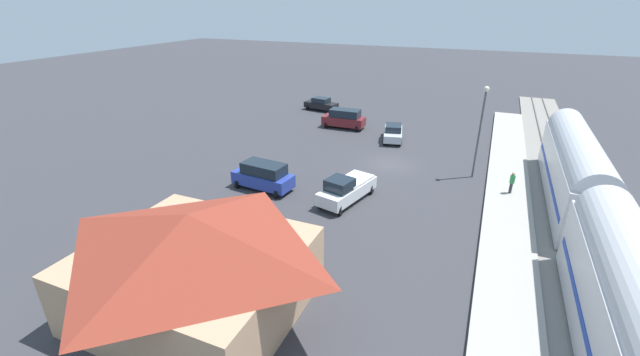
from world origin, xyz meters
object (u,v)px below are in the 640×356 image
pedestrian_on_platform (512,181)px  suv_blue (263,176)px  station_building (194,260)px  sedan_black (321,104)px  passenger_train (596,220)px  suv_maroon (344,118)px  light_pole_near_platform (481,122)px  sedan_silver (393,133)px  pickup_white (346,189)px

pedestrian_on_platform → suv_blue: suv_blue is taller
station_building → sedan_black: (9.54, -37.78, -1.81)m
suv_blue → passenger_train: bearing=176.2°
suv_blue → suv_maroon: 18.30m
light_pole_near_platform → sedan_silver: bearing=-38.7°
suv_blue → pickup_white: suv_blue is taller
pickup_white → light_pole_near_platform: 12.56m
suv_blue → sedan_silver: bearing=-112.3°
pickup_white → suv_maroon: suv_maroon is taller
passenger_train → pickup_white: bearing=-7.5°
pickup_white → suv_maroon: size_ratio=1.16×
passenger_train → suv_maroon: bearing=-42.1°
sedan_black → suv_blue: bearing=102.6°
sedan_black → light_pole_near_platform: (-20.74, 15.73, 3.99)m
pedestrian_on_platform → suv_blue: size_ratio=0.34×
sedan_black → passenger_train: bearing=136.4°
suv_maroon → station_building: bearing=97.0°
suv_blue → suv_maroon: bearing=-90.5°
pedestrian_on_platform → suv_maroon: 21.60m
suv_maroon → sedan_silver: suv_maroon is taller
pedestrian_on_platform → sedan_silver: bearing=-40.1°
suv_blue → station_building: bearing=107.1°
station_building → light_pole_near_platform: bearing=-116.9°
suv_blue → light_pole_near_platform: bearing=-149.1°
suv_maroon → suv_blue: bearing=89.5°
passenger_train → sedan_black: bearing=-43.6°
passenger_train → station_building: (18.00, 11.52, -0.17)m
passenger_train → pickup_white: (15.19, -2.01, -1.83)m
pickup_white → light_pole_near_platform: size_ratio=0.74×
pedestrian_on_platform → pickup_white: size_ratio=0.30×
pedestrian_on_platform → sedan_silver: size_ratio=0.36×
sedan_silver → passenger_train: bearing=131.5°
pedestrian_on_platform → pickup_white: bearing=26.8°
suv_blue → light_pole_near_platform: (-15.18, -9.09, 3.72)m
pedestrian_on_platform → suv_blue: (18.09, 6.26, -0.13)m
suv_blue → sedan_black: bearing=-77.4°
sedan_silver → pickup_white: bearing=90.8°
suv_blue → suv_maroon: same height
pedestrian_on_platform → suv_maroon: suv_maroon is taller
station_building → sedan_silver: size_ratio=2.19×
station_building → light_pole_near_platform: (-11.20, -22.05, 2.18)m
passenger_train → suv_maroon: size_ratio=6.82×
sedan_silver → suv_blue: bearing=67.7°
suv_maroon → light_pole_near_platform: size_ratio=0.64×
passenger_train → sedan_silver: bearing=-48.5°
pedestrian_on_platform → pickup_white: 12.66m
suv_maroon → light_pole_near_platform: bearing=148.5°
light_pole_near_platform → pedestrian_on_platform: bearing=135.8°
passenger_train → suv_blue: bearing=-3.8°
passenger_train → pickup_white: size_ratio=5.87×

